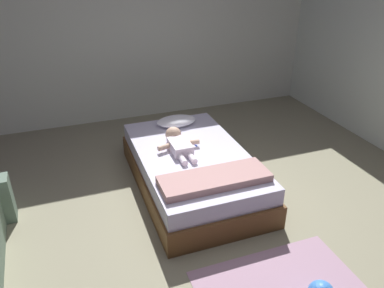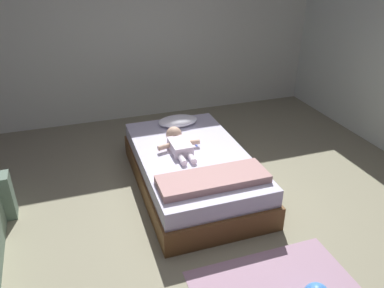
{
  "view_description": "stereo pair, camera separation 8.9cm",
  "coord_description": "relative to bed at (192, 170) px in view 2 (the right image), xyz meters",
  "views": [
    {
      "loc": [
        -1.0,
        -2.63,
        2.42
      ],
      "look_at": [
        0.22,
        0.75,
        0.54
      ],
      "focal_mm": 35.11,
      "sensor_mm": 36.0,
      "label": 1
    },
    {
      "loc": [
        -0.92,
        -2.66,
        2.42
      ],
      "look_at": [
        0.22,
        0.75,
        0.54
      ],
      "focal_mm": 35.11,
      "sensor_mm": 36.0,
      "label": 2
    }
  ],
  "objects": [
    {
      "name": "ground_plane",
      "position": [
        -0.22,
        -0.75,
        -0.22
      ],
      "size": [
        8.0,
        8.0,
        0.0
      ],
      "primitive_type": "plane",
      "color": "gray"
    },
    {
      "name": "bed",
      "position": [
        0.0,
        0.0,
        0.0
      ],
      "size": [
        1.18,
        2.02,
        0.44
      ],
      "color": "brown",
      "rests_on": "ground_plane"
    },
    {
      "name": "pillow",
      "position": [
        0.05,
        0.73,
        0.28
      ],
      "size": [
        0.5,
        0.29,
        0.12
      ],
      "color": "white",
      "rests_on": "bed"
    },
    {
      "name": "wall_behind_bed",
      "position": [
        -0.22,
        2.25,
        1.04
      ],
      "size": [
        8.0,
        0.12,
        2.52
      ],
      "primitive_type": "cube",
      "color": "silver",
      "rests_on": "ground_plane"
    },
    {
      "name": "blanket",
      "position": [
        0.0,
        -0.63,
        0.26
      ],
      "size": [
        1.06,
        0.37,
        0.07
      ],
      "color": "tan",
      "rests_on": "bed"
    },
    {
      "name": "toothbrush",
      "position": [
        0.09,
        0.19,
        0.23
      ],
      "size": [
        0.03,
        0.17,
        0.02
      ],
      "color": "blue",
      "rests_on": "bed"
    },
    {
      "name": "baby",
      "position": [
        -0.12,
        0.14,
        0.29
      ],
      "size": [
        0.49,
        0.66,
        0.18
      ],
      "color": "white",
      "rests_on": "bed"
    }
  ]
}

